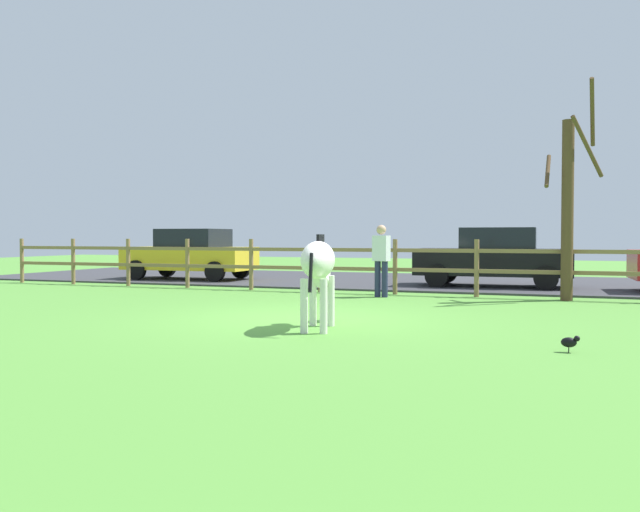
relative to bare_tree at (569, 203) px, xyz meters
name	(u,v)px	position (x,y,z in m)	size (l,w,h in m)	color
ground_plane	(300,318)	(-4.25, -4.79, -2.10)	(60.00, 60.00, 0.00)	#549338
parking_asphalt	(416,281)	(-4.25, 4.51, -2.08)	(28.00, 7.40, 0.05)	#38383D
paddock_fence	(357,262)	(-4.80, 0.21, -1.36)	(21.01, 0.11, 1.31)	olive
bare_tree	(569,203)	(0.00, 0.00, 0.00)	(1.19, 1.19, 4.63)	#513A23
zebra	(319,267)	(-3.51, -5.87, -1.18)	(0.73, 1.92, 1.41)	white
crow_on_grass	(570,342)	(-0.01, -6.70, -1.98)	(0.21, 0.10, 0.20)	black
parked_car_black	(494,257)	(-1.82, 2.93, -1.26)	(4.03, 1.94, 1.56)	black
parked_car_yellow	(190,254)	(-10.98, 2.70, -1.26)	(4.03, 1.94, 1.56)	yellow
visitor_near_fence	(381,257)	(-3.97, -0.58, -1.20)	(0.40, 0.30, 1.64)	#232847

